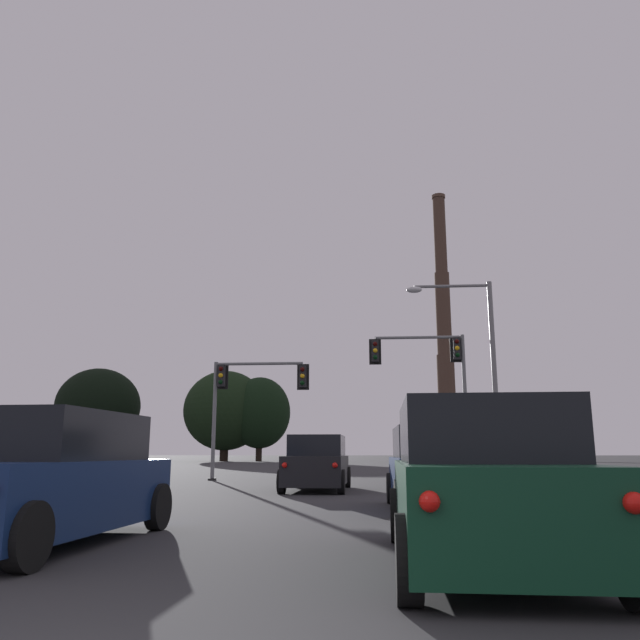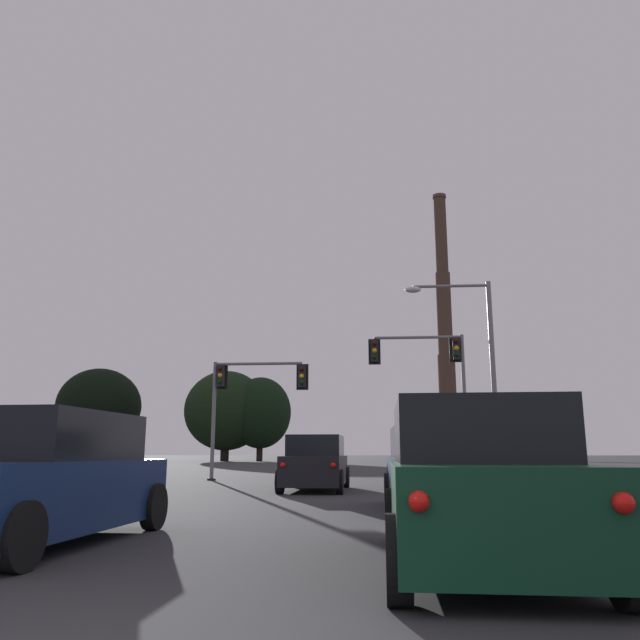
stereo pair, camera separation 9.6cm
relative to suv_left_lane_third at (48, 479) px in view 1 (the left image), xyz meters
The scene contains 11 objects.
suv_left_lane_third is the anchor object (origin of this frame).
suv_center_lane_front 13.46m from the suv_left_lane_third, 78.01° to the left, with size 2.17×4.93×1.86m.
suv_right_lane_second 8.50m from the suv_left_lane_third, 44.13° to the left, with size 2.15×4.92×1.86m.
suv_right_lane_third 6.01m from the suv_left_lane_third, 11.65° to the right, with size 2.20×4.94×1.86m.
traffic_light_overhead_left 21.01m from the suv_left_lane_third, 93.43° to the left, with size 4.73×0.50×5.58m.
traffic_light_overhead_right 22.64m from the suv_left_lane_third, 69.72° to the left, with size 4.65×0.50×6.78m.
street_lamp 18.81m from the suv_left_lane_third, 60.70° to the left, with size 3.44×0.36×8.06m.
smokestack 122.77m from the suv_left_lane_third, 80.26° to the left, with size 5.72×5.72×55.84m.
treeline_center_left 87.26m from the suv_left_lane_third, 101.37° to the left, with size 12.65×11.38×13.57m.
treeline_left_mid 85.58m from the suv_left_lane_third, 97.90° to the left, with size 9.24×8.32×12.46m.
treeline_center_right 96.02m from the suv_left_lane_third, 113.56° to the left, with size 13.26×11.94×14.50m.
Camera 1 is at (1.62, -2.96, 1.27)m, focal length 35.00 mm.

